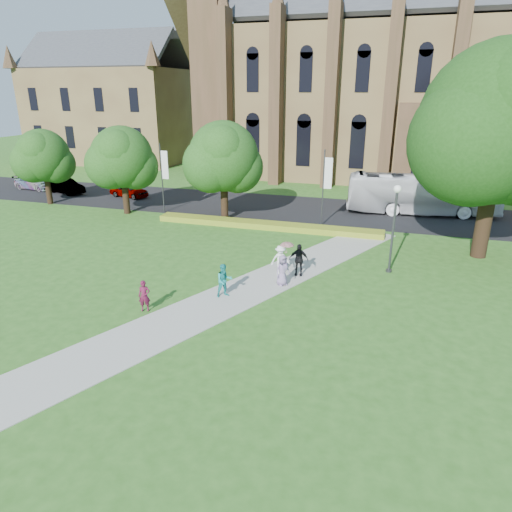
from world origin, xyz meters
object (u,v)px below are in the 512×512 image
(tour_coach, at_px, (422,194))
(car_2, at_px, (35,183))
(car_1, at_px, (66,186))
(large_tree, at_px, (501,124))
(streetlamp, at_px, (394,219))
(pedestrian_0, at_px, (144,296))
(car_0, at_px, (129,190))

(tour_coach, relative_size, car_2, 2.65)
(car_1, bearing_deg, tour_coach, -69.16)
(car_1, bearing_deg, large_tree, -84.64)
(large_tree, bearing_deg, tour_coach, 107.93)
(streetlamp, relative_size, car_1, 1.17)
(tour_coach, bearing_deg, pedestrian_0, 143.35)
(streetlamp, xyz_separation_m, car_0, (-25.80, 13.20, -2.56))
(tour_coach, bearing_deg, streetlamp, 164.70)
(streetlamp, xyz_separation_m, car_1, (-33.01, 12.81, -2.54))
(car_0, xyz_separation_m, car_1, (-7.21, -0.40, 0.03))
(car_2, bearing_deg, pedestrian_0, -123.24)
(car_2, height_order, pedestrian_0, pedestrian_0)
(large_tree, xyz_separation_m, car_1, (-38.51, 8.31, -7.61))
(car_1, height_order, pedestrian_0, pedestrian_0)
(car_1, relative_size, pedestrian_0, 2.87)
(large_tree, distance_m, car_2, 44.88)
(car_0, bearing_deg, car_1, 106.23)
(car_0, xyz_separation_m, car_2, (-11.97, 0.43, -0.02))
(car_1, relative_size, car_2, 0.94)
(car_1, bearing_deg, car_0, -69.30)
(tour_coach, xyz_separation_m, car_0, (-27.96, -1.63, -1.05))
(tour_coach, relative_size, pedestrian_0, 8.11)
(streetlamp, distance_m, tour_coach, 15.07)
(tour_coach, relative_size, car_1, 2.83)
(large_tree, distance_m, pedestrian_0, 22.76)
(streetlamp, xyz_separation_m, tour_coach, (2.16, 14.84, -1.51))
(car_1, distance_m, car_2, 4.84)
(tour_coach, distance_m, pedestrian_0, 27.27)
(tour_coach, bearing_deg, car_0, 86.30)
(car_2, bearing_deg, large_tree, -94.78)
(car_0, bearing_deg, streetlamp, -104.04)
(car_0, height_order, car_2, car_0)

